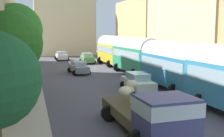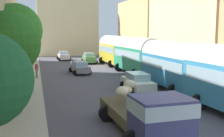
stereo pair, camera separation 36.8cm
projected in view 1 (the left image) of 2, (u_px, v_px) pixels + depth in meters
The scene contains 20 objects.
ground_plane at pixel (91, 73), 33.59m from camera, with size 154.00×154.00×0.00m, color #4C4952.
sidewalk_left at pixel (28, 75), 31.58m from camera, with size 2.50×70.00×0.14m, color #B3AD9C.
sidewalk_right at pixel (147, 70), 35.58m from camera, with size 2.50×70.00×0.14m, color gray.
building_right_2 at pixel (192, 31), 31.78m from camera, with size 4.63×14.71×9.97m.
building_right_3 at pixel (141, 31), 46.02m from camera, with size 4.25×14.36×9.97m.
distant_church at pixel (64, 18), 57.57m from camera, with size 12.01×7.04×21.25m.
parked_bus_1 at pixel (172, 63), 23.61m from camera, with size 3.26×8.24×4.07m.
parked_bus_2 at pixel (134, 54), 32.16m from camera, with size 3.49×8.68×4.24m.
parked_bus_3 at pixel (113, 49), 40.73m from camera, with size 3.40×8.34×4.27m.
cargo_truck_0 at pixel (151, 112), 13.01m from camera, with size 3.29×6.87×2.26m.
car_0 at pixel (79, 67), 32.71m from camera, with size 2.34×4.31×1.42m.
car_1 at pixel (62, 56), 47.59m from camera, with size 2.27×3.84×1.52m.
car_2 at pixel (138, 82), 23.22m from camera, with size 2.29×4.41×1.52m.
car_3 at pixel (87, 58), 43.05m from camera, with size 2.26×3.87×1.61m.
pedestrian_0 at pixel (29, 80), 22.30m from camera, with size 0.43×0.43×1.82m.
pedestrian_1 at pixel (29, 83), 21.22m from camera, with size 0.49×0.49×1.80m.
pedestrian_2 at pixel (36, 70), 28.55m from camera, with size 0.45×0.45×1.78m.
pedestrian_3 at pixel (17, 88), 19.46m from camera, with size 0.52×0.52×1.74m.
roadside_tree_1 at pixel (10, 44), 15.17m from camera, with size 3.55×3.55×6.04m.
roadside_tree_2 at pixel (15, 30), 21.49m from camera, with size 4.13×4.13×7.07m.
Camera 1 is at (-6.80, -5.62, 4.94)m, focal length 44.98 mm.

